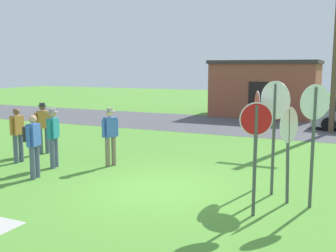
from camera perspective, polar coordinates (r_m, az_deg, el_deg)
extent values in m
plane|color=#518E33|center=(9.86, -1.25, -8.87)|extent=(80.00, 80.00, 0.00)
cube|color=#4C4C51|center=(20.29, 12.74, -0.07)|extent=(60.00, 6.40, 0.01)
cube|color=brown|center=(25.37, 13.87, 5.08)|extent=(5.98, 4.67, 3.11)
cube|color=#383333|center=(25.33, 14.01, 8.82)|extent=(6.18, 4.87, 0.20)
cube|color=black|center=(23.10, 12.71, 3.55)|extent=(1.10, 0.08, 2.10)
cylinder|color=black|center=(21.58, 22.50, 0.83)|extent=(0.65, 0.26, 0.64)
cylinder|color=black|center=(19.80, 21.92, 0.24)|extent=(0.65, 0.26, 0.64)
cylinder|color=#474C4C|center=(9.68, 12.43, -2.33)|extent=(0.11, 0.10, 2.32)
cylinder|color=white|center=(9.56, 12.59, 2.49)|extent=(0.30, 0.78, 0.82)
cylinder|color=red|center=(9.56, 12.53, 2.49)|extent=(0.28, 0.72, 0.76)
cylinder|color=#474C4C|center=(9.41, 14.80, -1.99)|extent=(0.10, 0.10, 2.55)
cylinder|color=white|center=(9.29, 15.02, 3.60)|extent=(0.73, 0.47, 0.86)
cylinder|color=red|center=(9.30, 15.06, 3.60)|extent=(0.68, 0.44, 0.80)
cylinder|color=#474C4C|center=(8.01, 12.27, -4.95)|extent=(0.09, 0.09, 2.21)
cylinder|color=white|center=(7.87, 12.46, 0.97)|extent=(0.59, 0.30, 0.65)
cylinder|color=red|center=(7.86, 12.48, 0.96)|extent=(0.55, 0.29, 0.60)
cylinder|color=#474C4C|center=(8.98, 16.69, -4.24)|extent=(0.15, 0.11, 2.04)
cylinder|color=white|center=(8.85, 16.88, 0.16)|extent=(0.30, 0.74, 0.78)
cylinder|color=red|center=(8.86, 16.82, 0.16)|extent=(0.28, 0.69, 0.72)
cylinder|color=#474C4C|center=(8.78, 19.92, -3.04)|extent=(0.10, 0.10, 2.53)
cylinder|color=white|center=(8.65, 20.24, 3.22)|extent=(0.53, 0.50, 0.72)
cylinder|color=red|center=(8.65, 20.20, 3.23)|extent=(0.49, 0.47, 0.67)
cylinder|color=#4C5670|center=(11.26, -18.16, -4.78)|extent=(0.14, 0.14, 0.88)
cylinder|color=#4C5670|center=(11.08, -18.76, -5.02)|extent=(0.14, 0.14, 0.88)
cube|color=#3860B7|center=(11.03, -18.63, -1.21)|extent=(0.28, 0.40, 0.58)
cylinder|color=#3860B7|center=(11.24, -17.97, -1.11)|extent=(0.09, 0.09, 0.52)
cylinder|color=#3860B7|center=(10.84, -19.30, -1.51)|extent=(0.09, 0.09, 0.52)
sphere|color=tan|center=(10.98, -18.73, 0.93)|extent=(0.21, 0.21, 0.21)
cube|color=#232328|center=(11.12, -19.38, -1.06)|extent=(0.19, 0.28, 0.40)
cylinder|color=#7A6B56|center=(12.10, -7.74, -3.53)|extent=(0.14, 0.14, 0.88)
cylinder|color=#7A6B56|center=(11.98, -8.61, -3.67)|extent=(0.14, 0.14, 0.88)
cube|color=#3860B7|center=(11.91, -8.25, -0.17)|extent=(0.34, 0.42, 0.58)
cylinder|color=#3860B7|center=(12.05, -7.30, -0.15)|extent=(0.09, 0.09, 0.52)
cylinder|color=#3860B7|center=(11.78, -9.21, -0.38)|extent=(0.09, 0.09, 0.52)
sphere|color=beige|center=(11.85, -8.29, 1.82)|extent=(0.21, 0.21, 0.21)
cylinder|color=gray|center=(11.85, -8.30, 2.09)|extent=(0.32, 0.31, 0.02)
cylinder|color=gray|center=(11.84, -8.30, 2.33)|extent=(0.19, 0.19, 0.09)
cylinder|color=#4C5670|center=(13.27, -20.22, -2.92)|extent=(0.14, 0.14, 0.88)
cylinder|color=#4C5670|center=(13.11, -20.89, -3.09)|extent=(0.14, 0.14, 0.88)
cube|color=#B27533|center=(13.07, -20.72, 0.14)|extent=(0.22, 0.36, 0.58)
cylinder|color=#B27533|center=(13.25, -19.98, 0.19)|extent=(0.09, 0.09, 0.52)
cylinder|color=#B27533|center=(12.91, -21.46, -0.09)|extent=(0.09, 0.09, 0.52)
sphere|color=brown|center=(13.02, -20.81, 1.94)|extent=(0.21, 0.21, 0.21)
cylinder|color=#4C5670|center=(12.29, -15.69, -3.59)|extent=(0.14, 0.14, 0.88)
cylinder|color=#4C5670|center=(12.10, -16.17, -3.80)|extent=(0.14, 0.14, 0.88)
cube|color=teal|center=(12.06, -16.07, -0.30)|extent=(0.30, 0.40, 0.58)
cylinder|color=teal|center=(12.28, -15.55, -0.23)|extent=(0.09, 0.09, 0.52)
cylinder|color=teal|center=(11.86, -16.60, -0.57)|extent=(0.09, 0.09, 0.52)
sphere|color=tan|center=(12.01, -16.15, 1.66)|extent=(0.21, 0.21, 0.21)
cylinder|color=gray|center=(12.00, -16.16, 1.93)|extent=(0.32, 0.31, 0.02)
cylinder|color=gray|center=(12.00, -16.17, 2.17)|extent=(0.19, 0.19, 0.09)
cylinder|color=#4C5670|center=(14.27, -16.85, -1.99)|extent=(0.14, 0.14, 0.88)
cylinder|color=#4C5670|center=(14.21, -17.70, -2.07)|extent=(0.14, 0.14, 0.88)
cube|color=#B27533|center=(14.13, -17.40, 0.88)|extent=(0.38, 0.42, 0.58)
cylinder|color=#B27533|center=(14.19, -16.46, 0.87)|extent=(0.09, 0.09, 0.52)
cylinder|color=#B27533|center=(14.08, -18.35, 0.73)|extent=(0.09, 0.09, 0.52)
sphere|color=brown|center=(14.09, -17.48, 2.55)|extent=(0.21, 0.21, 0.21)
cylinder|color=#333338|center=(14.08, -17.49, 2.79)|extent=(0.31, 0.31, 0.02)
cylinder|color=#333338|center=(14.08, -17.50, 2.99)|extent=(0.19, 0.19, 0.09)
cube|color=#232328|center=(14.29, -17.58, 1.03)|extent=(0.26, 0.29, 0.40)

